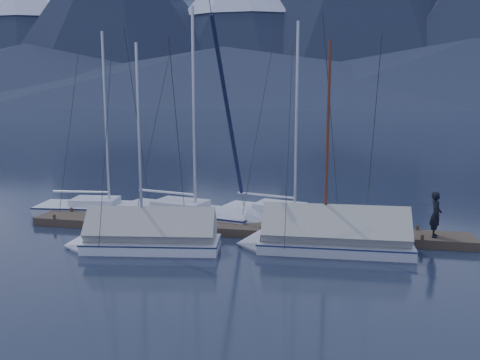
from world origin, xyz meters
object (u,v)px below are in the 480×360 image
sailboat_open_mid (206,217)px  sailboat_open_right (305,219)px  person (436,214)px  sailboat_open_left (120,211)px  sailboat_covered_far (139,239)px  sailboat_covered_near (321,239)px

sailboat_open_mid → sailboat_open_right: (4.38, 0.63, -0.01)m
sailboat_open_mid → person: (9.40, -1.79, 1.02)m
sailboat_open_left → sailboat_open_mid: sailboat_open_mid is taller
sailboat_open_left → person: size_ratio=5.40×
sailboat_covered_far → person: size_ratio=4.72×
sailboat_open_left → person: 14.02m
sailboat_covered_far → sailboat_open_mid: bearing=75.2°
sailboat_open_right → person: size_ratio=5.55×
sailboat_open_left → sailboat_open_right: (8.77, 0.16, 0.00)m
sailboat_open_left → sailboat_open_right: 8.77m
sailboat_open_left → sailboat_open_mid: size_ratio=0.90×
sailboat_open_left → sailboat_covered_near: (9.67, -3.74, 0.25)m
sailboat_open_left → sailboat_covered_far: bearing=-57.8°
person → sailboat_open_mid: bearing=84.5°
sailboat_covered_far → person: 11.01m
sailboat_open_mid → person: sailboat_open_mid is taller
sailboat_open_left → person: (13.80, -2.26, 1.03)m
sailboat_open_left → sailboat_covered_far: 5.98m
sailboat_covered_far → sailboat_open_left: bearing=122.2°
sailboat_covered_near → person: sailboat_covered_near is taller
sailboat_open_mid → sailboat_covered_far: bearing=-104.8°
sailboat_open_left → sailboat_open_right: bearing=1.0°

